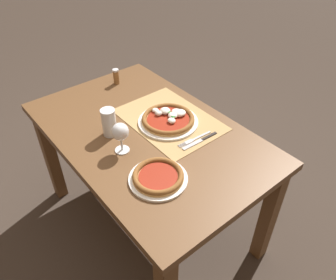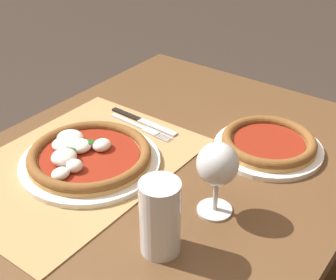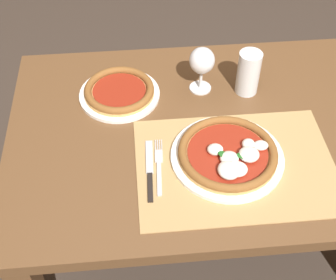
{
  "view_description": "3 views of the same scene",
  "coord_description": "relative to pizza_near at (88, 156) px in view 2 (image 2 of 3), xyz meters",
  "views": [
    {
      "loc": [
        -1.1,
        0.76,
        1.76
      ],
      "look_at": [
        -0.2,
        0.02,
        0.82
      ],
      "focal_mm": 35.0,
      "sensor_mm": 36.0,
      "label": 1
    },
    {
      "loc": [
        0.57,
        0.53,
        1.35
      ],
      "look_at": [
        -0.12,
        0.02,
        0.81
      ],
      "focal_mm": 50.0,
      "sensor_mm": 36.0,
      "label": 2
    },
    {
      "loc": [
        -0.26,
        -0.97,
        1.73
      ],
      "look_at": [
        -0.18,
        -0.08,
        0.78
      ],
      "focal_mm": 50.0,
      "sensor_mm": 36.0,
      "label": 3
    }
  ],
  "objects": [
    {
      "name": "knife",
      "position": [
        -0.22,
        -0.02,
        -0.02
      ],
      "size": [
        0.03,
        0.22,
        0.01
      ],
      "color": "black",
      "rests_on": "paper_placemat"
    },
    {
      "name": "pizza_far",
      "position": [
        -0.3,
        0.3,
        -0.0
      ],
      "size": [
        0.26,
        0.26,
        0.04
      ],
      "color": "white",
      "rests_on": "dining_table"
    },
    {
      "name": "pizza_near",
      "position": [
        0.0,
        0.0,
        0.0
      ],
      "size": [
        0.32,
        0.32,
        0.05
      ],
      "color": "white",
      "rests_on": "paper_placemat"
    },
    {
      "name": "paper_placemat",
      "position": [
        0.02,
        -0.02,
        -0.02
      ],
      "size": [
        0.55,
        0.39,
        0.0
      ],
      "primitive_type": "cube",
      "color": "#A88451",
      "rests_on": "dining_table"
    },
    {
      "name": "fork",
      "position": [
        -0.19,
        -0.01,
        -0.02
      ],
      "size": [
        0.03,
        0.2,
        0.0
      ],
      "color": "#B7B7BC",
      "rests_on": "paper_placemat"
    },
    {
      "name": "pint_glass",
      "position": [
        0.11,
        0.29,
        0.05
      ],
      "size": [
        0.07,
        0.07,
        0.15
      ],
      "color": "silver",
      "rests_on": "dining_table"
    },
    {
      "name": "dining_table",
      "position": [
        0.02,
        0.13,
        -0.13
      ],
      "size": [
        1.3,
        0.82,
        0.74
      ],
      "color": "brown",
      "rests_on": "ground"
    },
    {
      "name": "wine_glass",
      "position": [
        -0.03,
        0.31,
        0.08
      ],
      "size": [
        0.08,
        0.08,
        0.16
      ],
      "color": "silver",
      "rests_on": "dining_table"
    }
  ]
}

